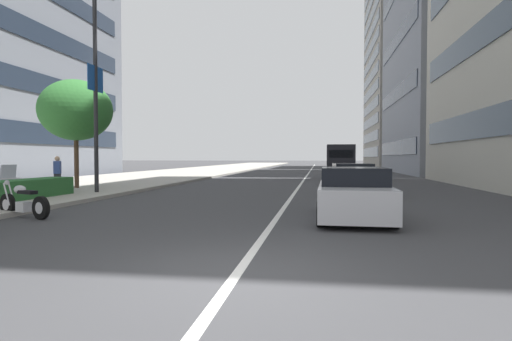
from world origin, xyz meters
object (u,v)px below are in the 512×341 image
object	(u,v)px
car_lead_in_lane	(354,195)
street_lamp_with_banners	(101,75)
pedestrian_on_plaza	(57,174)
delivery_van_ahead	(340,161)
motorcycle_nearest_camera	(23,202)
street_tree_by_lamp_post	(76,110)
car_approaching_light	(352,180)

from	to	relation	value
car_lead_in_lane	street_lamp_with_banners	distance (m)	12.68
street_lamp_with_banners	pedestrian_on_plaza	xyz separation A→B (m)	(-0.20, 2.01, -4.33)
delivery_van_ahead	street_lamp_with_banners	world-z (taller)	street_lamp_with_banners
car_lead_in_lane	street_lamp_with_banners	bearing A→B (deg)	62.70
delivery_van_ahead	street_lamp_with_banners	distance (m)	19.03
pedestrian_on_plaza	motorcycle_nearest_camera	bearing A→B (deg)	93.58
street_tree_by_lamp_post	delivery_van_ahead	bearing A→B (deg)	-46.44
street_tree_by_lamp_post	motorcycle_nearest_camera	bearing A→B (deg)	-156.61
delivery_van_ahead	pedestrian_on_plaza	size ratio (longest dim) A/B	3.21
car_lead_in_lane	car_approaching_light	world-z (taller)	car_lead_in_lane
pedestrian_on_plaza	street_tree_by_lamp_post	bearing A→B (deg)	-99.92
car_approaching_light	street_lamp_with_banners	xyz separation A→B (m)	(-2.31, 10.92, 4.61)
street_lamp_with_banners	delivery_van_ahead	bearing A→B (deg)	-36.00
car_approaching_light	street_lamp_with_banners	bearing A→B (deg)	99.58
motorcycle_nearest_camera	car_approaching_light	distance (m)	13.18
car_lead_in_lane	pedestrian_on_plaza	size ratio (longest dim) A/B	2.68
delivery_van_ahead	street_tree_by_lamp_post	bearing A→B (deg)	134.23
motorcycle_nearest_camera	car_lead_in_lane	bearing A→B (deg)	-152.26
car_lead_in_lane	street_tree_by_lamp_post	bearing A→B (deg)	60.04
motorcycle_nearest_camera	pedestrian_on_plaza	xyz separation A→B (m)	(6.42, 3.25, 0.50)
car_lead_in_lane	street_lamp_with_banners	world-z (taller)	street_lamp_with_banners
delivery_van_ahead	car_approaching_light	bearing A→B (deg)	-179.46
car_lead_in_lane	motorcycle_nearest_camera	bearing A→B (deg)	97.40
car_lead_in_lane	street_lamp_with_banners	xyz separation A→B (m)	(5.64, 10.37, 4.61)
motorcycle_nearest_camera	delivery_van_ahead	bearing A→B (deg)	-92.56
street_lamp_with_banners	street_tree_by_lamp_post	bearing A→B (deg)	49.51
delivery_van_ahead	street_lamp_with_banners	bearing A→B (deg)	144.67
motorcycle_nearest_camera	street_tree_by_lamp_post	distance (m)	10.27
car_lead_in_lane	car_approaching_light	bearing A→B (deg)	-2.72
motorcycle_nearest_camera	street_lamp_with_banners	distance (m)	8.29
car_approaching_light	pedestrian_on_plaza	bearing A→B (deg)	98.64
motorcycle_nearest_camera	car_approaching_light	xyz separation A→B (m)	(8.93, -9.68, 0.23)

